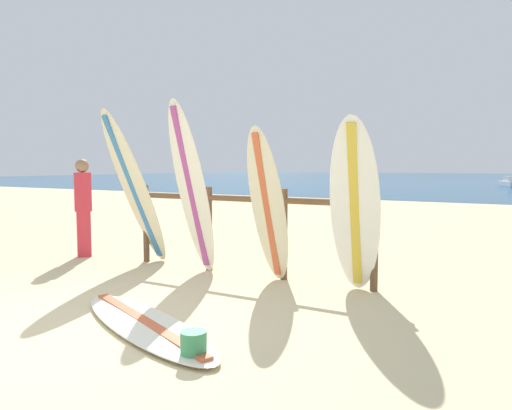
# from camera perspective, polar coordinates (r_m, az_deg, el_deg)

# --- Properties ---
(ground_plane) EXTENTS (120.00, 120.00, 0.00)m
(ground_plane) POSITION_cam_1_polar(r_m,az_deg,el_deg) (4.73, -20.89, -13.95)
(ground_plane) COLOR beige
(ocean_water) EXTENTS (120.00, 80.00, 0.01)m
(ocean_water) POSITION_cam_1_polar(r_m,az_deg,el_deg) (60.90, 27.06, 2.71)
(ocean_water) COLOR navy
(ocean_water) RESTS_ON ground
(surfboard_rack) EXTENTS (3.68, 0.09, 1.18)m
(surfboard_rack) POSITION_cam_1_polar(r_m,az_deg,el_deg) (6.64, -1.31, -1.64)
(surfboard_rack) COLOR brown
(surfboard_rack) RESTS_ON ground
(surfboard_leaning_far_left) EXTENTS (0.73, 1.15, 2.28)m
(surfboard_leaning_far_left) POSITION_cam_1_polar(r_m,az_deg,el_deg) (7.38, -13.89, 1.82)
(surfboard_leaning_far_left) COLOR beige
(surfboard_leaning_far_left) RESTS_ON ground
(surfboard_leaning_left) EXTENTS (0.58, 0.78, 2.34)m
(surfboard_leaning_left) POSITION_cam_1_polar(r_m,az_deg,el_deg) (6.59, -7.46, 1.87)
(surfboard_leaning_left) COLOR white
(surfboard_leaning_left) RESTS_ON ground
(surfboard_leaning_center_left) EXTENTS (0.49, 0.69, 1.96)m
(surfboard_leaning_center_left) POSITION_cam_1_polar(r_m,az_deg,el_deg) (6.05, 1.40, -0.15)
(surfboard_leaning_center_left) COLOR beige
(surfboard_leaning_center_left) RESTS_ON ground
(surfboard_leaning_center) EXTENTS (0.66, 0.74, 2.03)m
(surfboard_leaning_center) POSITION_cam_1_polar(r_m,az_deg,el_deg) (5.66, 11.42, -0.18)
(surfboard_leaning_center) COLOR white
(surfboard_leaning_center) RESTS_ON ground
(surfboard_lying_on_sand) EXTENTS (2.45, 1.49, 0.08)m
(surfboard_lying_on_sand) POSITION_cam_1_polar(r_m,az_deg,el_deg) (4.72, -12.76, -13.35)
(surfboard_lying_on_sand) COLOR silver
(surfboard_lying_on_sand) RESTS_ON ground
(beachgoer_standing) EXTENTS (0.28, 0.30, 1.58)m
(beachgoer_standing) POSITION_cam_1_polar(r_m,az_deg,el_deg) (8.40, -19.44, 0.19)
(beachgoer_standing) COLOR #D8333F
(beachgoer_standing) RESTS_ON ground
(small_boat_offshore) EXTENTS (1.76, 2.76, 0.71)m
(small_boat_offshore) POSITION_cam_1_polar(r_m,az_deg,el_deg) (39.62, 27.36, 2.32)
(small_boat_offshore) COLOR silver
(small_boat_offshore) RESTS_ON ocean_water
(sand_bucket) EXTENTS (0.20, 0.20, 0.22)m
(sand_bucket) POSITION_cam_1_polar(r_m,az_deg,el_deg) (3.91, -7.26, -15.91)
(sand_bucket) COLOR #388C59
(sand_bucket) RESTS_ON ground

